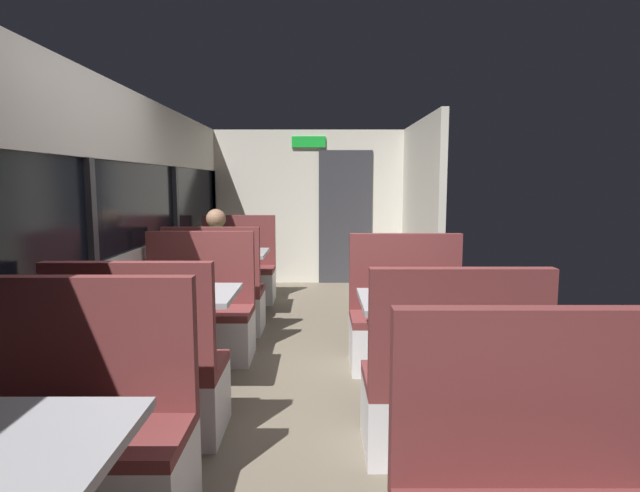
% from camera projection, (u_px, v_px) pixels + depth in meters
% --- Properties ---
extents(ground_plane, '(3.30, 9.20, 0.02)m').
position_uv_depth(ground_plane, '(299.00, 395.00, 3.73)').
color(ground_plane, '#665B4C').
extents(carriage_window_panel_left, '(0.09, 8.48, 2.30)m').
position_uv_depth(carriage_window_panel_left, '(91.00, 243.00, 3.60)').
color(carriage_window_panel_left, beige).
rests_on(carriage_window_panel_left, ground_plane).
extents(carriage_end_bulkhead, '(2.90, 0.11, 2.30)m').
position_uv_depth(carriage_end_bulkhead, '(315.00, 208.00, 7.75)').
color(carriage_end_bulkhead, beige).
rests_on(carriage_end_bulkhead, ground_plane).
extents(carriage_aisle_panel_right, '(0.08, 2.40, 2.30)m').
position_uv_depth(carriage_aisle_panel_right, '(422.00, 212.00, 6.56)').
color(carriage_aisle_panel_right, beige).
rests_on(carriage_aisle_panel_right, ground_plane).
extents(bench_near_window_facing_entry, '(0.95, 0.50, 1.10)m').
position_uv_depth(bench_near_window_facing_entry, '(86.00, 451.00, 2.31)').
color(bench_near_window_facing_entry, silver).
rests_on(bench_near_window_facing_entry, ground_plane).
extents(dining_table_mid_window, '(0.90, 0.70, 0.74)m').
position_uv_depth(dining_table_mid_window, '(176.00, 306.00, 3.73)').
color(dining_table_mid_window, '#9E9EA3').
rests_on(dining_table_mid_window, ground_plane).
extents(bench_mid_window_facing_end, '(0.95, 0.50, 1.10)m').
position_uv_depth(bench_mid_window_facing_end, '(145.00, 384.00, 3.08)').
color(bench_mid_window_facing_end, silver).
rests_on(bench_mid_window_facing_end, ground_plane).
extents(bench_mid_window_facing_entry, '(0.95, 0.50, 1.10)m').
position_uv_depth(bench_mid_window_facing_entry, '(200.00, 321.00, 4.46)').
color(bench_mid_window_facing_entry, silver).
rests_on(bench_mid_window_facing_entry, ground_plane).
extents(dining_table_far_window, '(0.90, 0.70, 0.74)m').
position_uv_depth(dining_table_far_window, '(229.00, 260.00, 5.88)').
color(dining_table_far_window, '#9E9EA3').
rests_on(dining_table_far_window, ground_plane).
extents(bench_far_window_facing_end, '(0.95, 0.50, 1.10)m').
position_uv_depth(bench_far_window_facing_end, '(218.00, 301.00, 5.23)').
color(bench_far_window_facing_end, silver).
rests_on(bench_far_window_facing_end, ground_plane).
extents(bench_far_window_facing_entry, '(0.95, 0.50, 1.10)m').
position_uv_depth(bench_far_window_facing_entry, '(240.00, 276.00, 6.61)').
color(bench_far_window_facing_entry, silver).
rests_on(bench_far_window_facing_entry, ground_plane).
extents(dining_table_rear_aisle, '(0.90, 0.70, 0.74)m').
position_uv_depth(dining_table_rear_aisle, '(427.00, 313.00, 3.53)').
color(dining_table_rear_aisle, '#9E9EA3').
rests_on(dining_table_rear_aisle, ground_plane).
extents(bench_rear_aisle_facing_end, '(0.95, 0.50, 1.10)m').
position_uv_depth(bench_rear_aisle_facing_end, '(451.00, 399.00, 2.87)').
color(bench_rear_aisle_facing_end, silver).
rests_on(bench_rear_aisle_facing_end, ground_plane).
extents(bench_rear_aisle_facing_entry, '(0.95, 0.50, 1.10)m').
position_uv_depth(bench_rear_aisle_facing_entry, '(409.00, 328.00, 4.26)').
color(bench_rear_aisle_facing_entry, silver).
rests_on(bench_rear_aisle_facing_entry, ground_plane).
extents(seated_passenger, '(0.47, 0.55, 1.26)m').
position_uv_depth(seated_passenger, '(219.00, 279.00, 5.27)').
color(seated_passenger, '#26262D').
rests_on(seated_passenger, ground_plane).
extents(coffee_cup_primary, '(0.07, 0.07, 0.09)m').
position_uv_depth(coffee_cup_primary, '(159.00, 290.00, 3.58)').
color(coffee_cup_primary, '#B23333').
rests_on(coffee_cup_primary, dining_table_mid_window).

